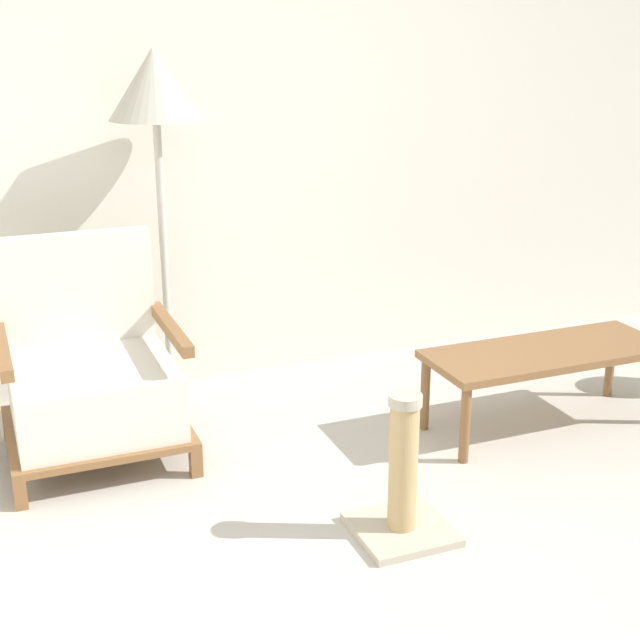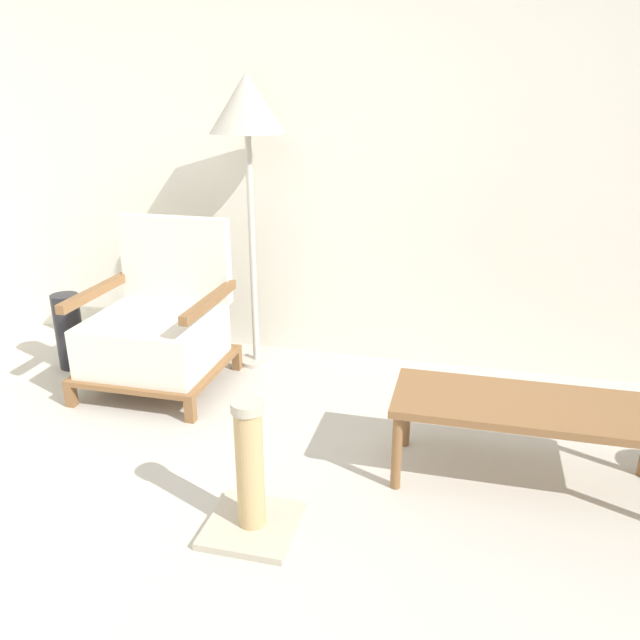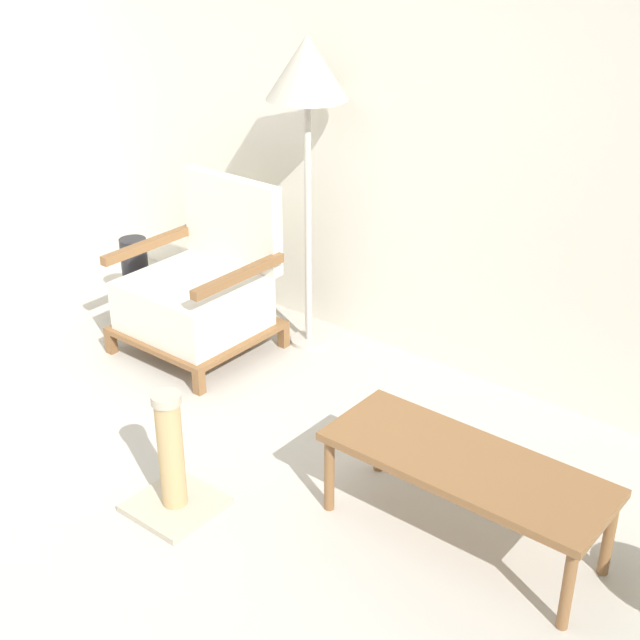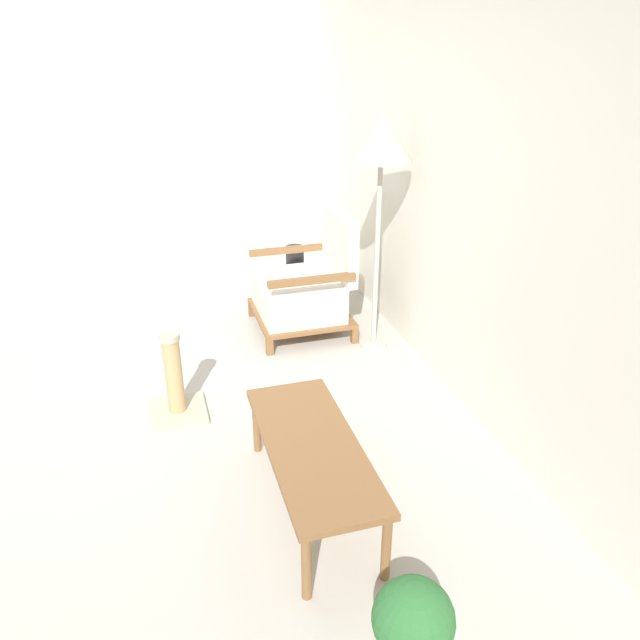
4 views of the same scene
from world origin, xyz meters
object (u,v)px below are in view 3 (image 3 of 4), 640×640
at_px(scratching_post, 172,470).
at_px(coffee_table, 465,469).
at_px(vase, 136,275).
at_px(floor_lamp, 307,78).
at_px(armchair, 200,291).

bearing_deg(scratching_post, coffee_table, 29.46).
bearing_deg(coffee_table, vase, 167.37).
height_order(vase, scratching_post, scratching_post).
relative_size(floor_lamp, coffee_table, 1.50).
bearing_deg(scratching_post, vase, 143.66).
height_order(floor_lamp, coffee_table, floor_lamp).
height_order(coffee_table, scratching_post, scratching_post).
distance_m(armchair, floor_lamp, 1.30).
xyz_separation_m(coffee_table, scratching_post, (-1.04, -0.59, -0.15)).
relative_size(vase, scratching_post, 0.84).
bearing_deg(vase, coffee_table, -12.63).
bearing_deg(floor_lamp, armchair, -135.90).
xyz_separation_m(armchair, coffee_table, (1.99, -0.51, -0.00)).
bearing_deg(scratching_post, armchair, 131.01).
height_order(armchair, coffee_table, armchair).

